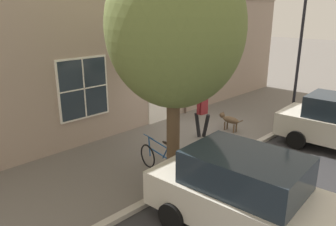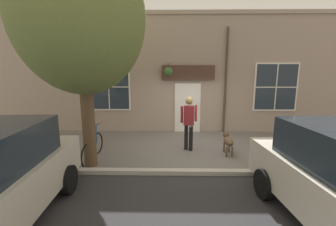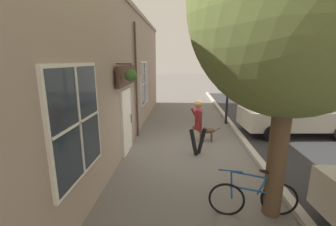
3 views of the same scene
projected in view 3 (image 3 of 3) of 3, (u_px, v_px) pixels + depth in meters
name	position (u px, v px, depth m)	size (l,w,h in m)	color
ground_plane	(192.00, 152.00, 7.50)	(90.00, 90.00, 0.00)	#66605B
storefront_facade	(119.00, 76.00, 7.07)	(0.95, 18.00, 5.02)	gray
pedestrian_walking	(198.00, 122.00, 7.13)	(0.59, 0.57, 1.81)	black
dog_on_leash	(204.00, 130.00, 8.46)	(1.10, 0.30, 0.67)	brown
street_tree_by_curb	(289.00, 7.00, 3.69)	(3.57, 3.21, 5.94)	brown
leaning_bicycle	(253.00, 197.00, 4.42)	(1.74, 0.21, 1.01)	black
parked_car_mid_block	(294.00, 113.00, 9.20)	(4.41, 2.17, 1.75)	beige
street_lamp	(230.00, 50.00, 10.15)	(0.32, 0.32, 5.37)	black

